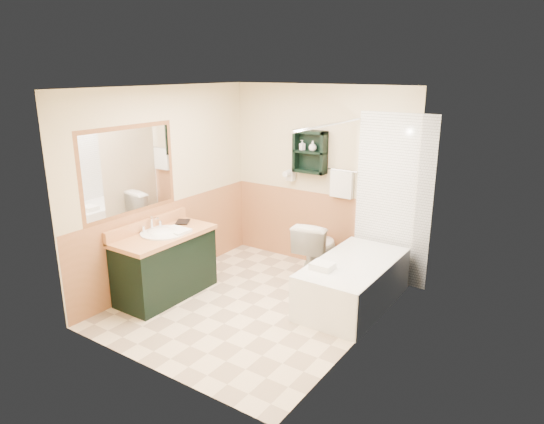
{
  "coord_description": "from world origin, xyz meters",
  "views": [
    {
      "loc": [
        2.97,
        -4.01,
        2.58
      ],
      "look_at": [
        0.12,
        0.2,
        1.07
      ],
      "focal_mm": 32.0,
      "sensor_mm": 36.0,
      "label": 1
    }
  ],
  "objects_px": {
    "toilet": "(317,249)",
    "soap_bottle_a": "(302,148)",
    "vanity_book": "(176,214)",
    "hair_dryer": "(291,175)",
    "soap_bottle_b": "(313,147)",
    "vanity": "(165,265)",
    "wall_shelf": "(310,152)",
    "bathtub": "(353,283)"
  },
  "relations": [
    {
      "from": "wall_shelf",
      "to": "soap_bottle_b",
      "type": "xyz_separation_m",
      "value": [
        0.04,
        -0.01,
        0.07
      ]
    },
    {
      "from": "vanity_book",
      "to": "soap_bottle_a",
      "type": "distance_m",
      "value": 1.83
    },
    {
      "from": "wall_shelf",
      "to": "soap_bottle_b",
      "type": "bearing_deg",
      "value": -6.6
    },
    {
      "from": "hair_dryer",
      "to": "soap_bottle_b",
      "type": "height_order",
      "value": "soap_bottle_b"
    },
    {
      "from": "hair_dryer",
      "to": "bathtub",
      "type": "xyz_separation_m",
      "value": [
        1.33,
        -0.78,
        -0.94
      ]
    },
    {
      "from": "wall_shelf",
      "to": "soap_bottle_b",
      "type": "height_order",
      "value": "wall_shelf"
    },
    {
      "from": "vanity",
      "to": "wall_shelf",
      "type": "bearing_deg",
      "value": 63.22
    },
    {
      "from": "bathtub",
      "to": "vanity_book",
      "type": "xyz_separation_m",
      "value": [
        -2.08,
        -0.65,
        0.62
      ]
    },
    {
      "from": "hair_dryer",
      "to": "bathtub",
      "type": "relative_size",
      "value": 0.16
    },
    {
      "from": "bathtub",
      "to": "soap_bottle_a",
      "type": "distance_m",
      "value": 1.91
    },
    {
      "from": "vanity",
      "to": "vanity_book",
      "type": "height_order",
      "value": "vanity_book"
    },
    {
      "from": "bathtub",
      "to": "soap_bottle_b",
      "type": "relative_size",
      "value": 11.61
    },
    {
      "from": "vanity_book",
      "to": "wall_shelf",
      "type": "bearing_deg",
      "value": 20.6
    },
    {
      "from": "wall_shelf",
      "to": "toilet",
      "type": "height_order",
      "value": "wall_shelf"
    },
    {
      "from": "hair_dryer",
      "to": "toilet",
      "type": "xyz_separation_m",
      "value": [
        0.62,
        -0.36,
        -0.82
      ]
    },
    {
      "from": "vanity",
      "to": "toilet",
      "type": "bearing_deg",
      "value": 49.92
    },
    {
      "from": "wall_shelf",
      "to": "bathtub",
      "type": "distance_m",
      "value": 1.81
    },
    {
      "from": "vanity",
      "to": "vanity_book",
      "type": "xyz_separation_m",
      "value": [
        -0.17,
        0.38,
        0.49
      ]
    },
    {
      "from": "vanity",
      "to": "bathtub",
      "type": "height_order",
      "value": "vanity"
    },
    {
      "from": "toilet",
      "to": "vanity_book",
      "type": "height_order",
      "value": "vanity_book"
    },
    {
      "from": "wall_shelf",
      "to": "hair_dryer",
      "type": "xyz_separation_m",
      "value": [
        -0.3,
        0.02,
        -0.35
      ]
    },
    {
      "from": "vanity",
      "to": "soap_bottle_b",
      "type": "relative_size",
      "value": 9.38
    },
    {
      "from": "hair_dryer",
      "to": "soap_bottle_b",
      "type": "bearing_deg",
      "value": -5.0
    },
    {
      "from": "vanity_book",
      "to": "soap_bottle_a",
      "type": "height_order",
      "value": "soap_bottle_a"
    },
    {
      "from": "wall_shelf",
      "to": "bathtub",
      "type": "bearing_deg",
      "value": -36.2
    },
    {
      "from": "bathtub",
      "to": "vanity_book",
      "type": "bearing_deg",
      "value": -162.76
    },
    {
      "from": "vanity_book",
      "to": "soap_bottle_b",
      "type": "height_order",
      "value": "soap_bottle_b"
    },
    {
      "from": "vanity",
      "to": "soap_bottle_b",
      "type": "height_order",
      "value": "soap_bottle_b"
    },
    {
      "from": "vanity",
      "to": "soap_bottle_b",
      "type": "distance_m",
      "value": 2.35
    },
    {
      "from": "soap_bottle_a",
      "to": "hair_dryer",
      "type": "bearing_deg",
      "value": 170.87
    },
    {
      "from": "bathtub",
      "to": "hair_dryer",
      "type": "bearing_deg",
      "value": 149.67
    },
    {
      "from": "vanity",
      "to": "bathtub",
      "type": "distance_m",
      "value": 2.18
    },
    {
      "from": "hair_dryer",
      "to": "soap_bottle_a",
      "type": "distance_m",
      "value": 0.44
    },
    {
      "from": "vanity",
      "to": "soap_bottle_b",
      "type": "bearing_deg",
      "value": 62.05
    },
    {
      "from": "hair_dryer",
      "to": "vanity_book",
      "type": "xyz_separation_m",
      "value": [
        -0.76,
        -1.42,
        -0.32
      ]
    },
    {
      "from": "vanity",
      "to": "soap_bottle_a",
      "type": "height_order",
      "value": "soap_bottle_a"
    },
    {
      "from": "vanity",
      "to": "toilet",
      "type": "xyz_separation_m",
      "value": [
        1.21,
        1.44,
        -0.01
      ]
    },
    {
      "from": "bathtub",
      "to": "soap_bottle_b",
      "type": "height_order",
      "value": "soap_bottle_b"
    },
    {
      "from": "hair_dryer",
      "to": "toilet",
      "type": "relative_size",
      "value": 0.31
    },
    {
      "from": "hair_dryer",
      "to": "soap_bottle_a",
      "type": "height_order",
      "value": "soap_bottle_a"
    },
    {
      "from": "toilet",
      "to": "soap_bottle_a",
      "type": "xyz_separation_m",
      "value": [
        -0.43,
        0.33,
        1.22
      ]
    },
    {
      "from": "soap_bottle_a",
      "to": "wall_shelf",
      "type": "bearing_deg",
      "value": 2.53
    }
  ]
}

